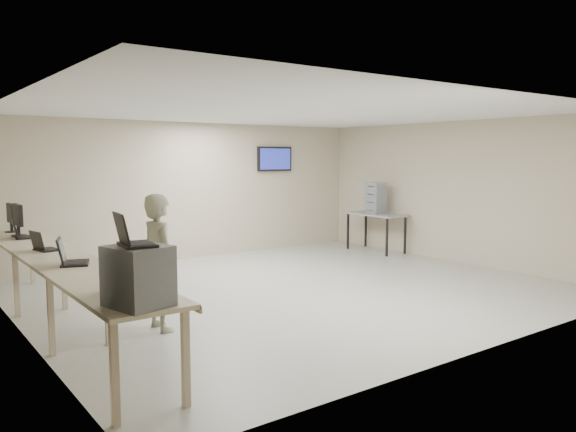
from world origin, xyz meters
TOP-DOWN VIEW (x-y plane):
  - room at (0.03, 0.06)m, footprint 8.01×7.01m
  - workbench at (-3.59, 0.00)m, footprint 0.76×6.00m
  - equipment_box at (-3.65, -2.75)m, footprint 0.51×0.56m
  - laptop_on_box at (-3.70, -2.75)m, footprint 0.32×0.38m
  - laptop_0 at (-3.62, -2.21)m, footprint 0.31×0.35m
  - laptop_1 at (-3.62, -0.63)m, footprint 0.44×0.47m
  - laptop_2 at (-3.63, 0.54)m, footprint 0.34×0.38m
  - laptop_3 at (-3.63, 1.91)m, footprint 0.35×0.41m
  - monitor_near at (-3.60, 2.21)m, footprint 0.22×0.49m
  - monitor_far at (-3.60, 2.75)m, footprint 0.21×0.46m
  - soldier at (-2.60, -0.72)m, footprint 0.41×0.61m
  - side_table at (3.60, 1.80)m, footprint 0.66×1.41m
  - storage_bins at (3.58, 1.80)m, footprint 0.33×0.36m

SIDE VIEW (x-z plane):
  - side_table at x=3.60m, z-range 0.35..1.20m
  - workbench at x=-3.59m, z-range 0.38..1.28m
  - soldier at x=-2.60m, z-range 0.00..1.66m
  - laptop_0 at x=-3.62m, z-range 0.84..1.09m
  - laptop_2 at x=-3.63m, z-range 0.84..1.10m
  - laptop_3 at x=-3.63m, z-range 0.83..1.12m
  - laptop_1 at x=-3.62m, z-range 0.82..1.13m
  - equipment_box at x=-3.65m, z-range 0.90..1.39m
  - monitor_far at x=-3.60m, z-range 0.95..1.40m
  - storage_bins at x=3.58m, z-range 0.85..1.54m
  - monitor_near at x=-3.60m, z-range 0.95..1.44m
  - room at x=0.03m, z-range 0.01..2.82m
  - laptop_on_box at x=-3.70m, z-range 1.32..1.59m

